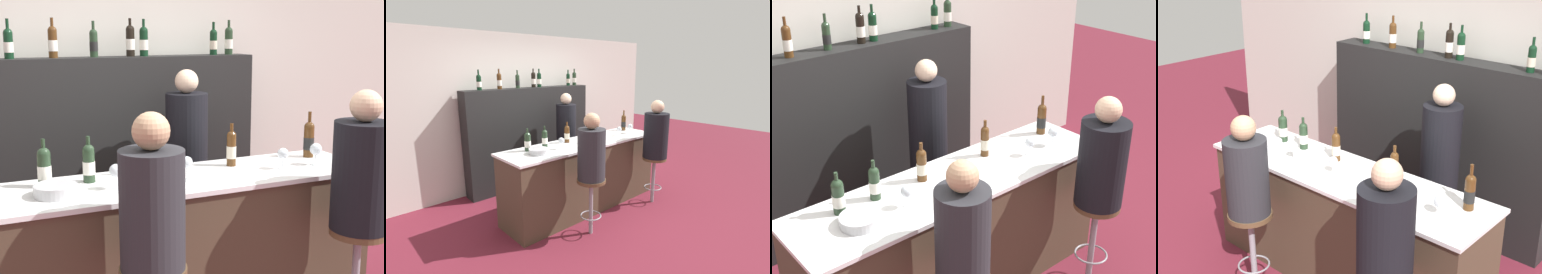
% 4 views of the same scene
% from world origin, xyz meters
% --- Properties ---
extents(ground_plane, '(16.00, 16.00, 0.00)m').
position_xyz_m(ground_plane, '(0.00, 0.00, 0.00)').
color(ground_plane, maroon).
extents(wall_back, '(6.40, 0.05, 2.60)m').
position_xyz_m(wall_back, '(0.00, 1.90, 1.30)').
color(wall_back, beige).
rests_on(wall_back, ground_plane).
extents(bar_counter, '(2.54, 0.67, 1.00)m').
position_xyz_m(bar_counter, '(0.00, 0.32, 0.50)').
color(bar_counter, '#473828').
rests_on(bar_counter, ground_plane).
extents(back_bar_cabinet, '(2.38, 0.28, 1.71)m').
position_xyz_m(back_bar_cabinet, '(0.00, 1.67, 0.85)').
color(back_bar_cabinet, black).
rests_on(back_bar_cabinet, ground_plane).
extents(wine_bottle_counter_0, '(0.08, 0.08, 0.29)m').
position_xyz_m(wine_bottle_counter_0, '(-0.86, 0.46, 1.13)').
color(wine_bottle_counter_0, '#233823').
rests_on(wine_bottle_counter_0, bar_counter).
extents(wine_bottle_counter_1, '(0.08, 0.08, 0.29)m').
position_xyz_m(wine_bottle_counter_1, '(-0.59, 0.46, 1.13)').
color(wine_bottle_counter_1, '#233823').
rests_on(wine_bottle_counter_1, bar_counter).
extents(wine_bottle_counter_2, '(0.07, 0.07, 0.29)m').
position_xyz_m(wine_bottle_counter_2, '(-0.20, 0.46, 1.13)').
color(wine_bottle_counter_2, '#4C2D14').
rests_on(wine_bottle_counter_2, bar_counter).
extents(wine_bottle_counter_3, '(0.07, 0.07, 0.30)m').
position_xyz_m(wine_bottle_counter_3, '(0.40, 0.46, 1.13)').
color(wine_bottle_counter_3, '#4C2D14').
rests_on(wine_bottle_counter_3, bar_counter).
extents(wine_bottle_counter_4, '(0.08, 0.08, 0.34)m').
position_xyz_m(wine_bottle_counter_4, '(1.05, 0.46, 1.14)').
color(wine_bottle_counter_4, '#4C2D14').
rests_on(wine_bottle_counter_4, bar_counter).
extents(wine_bottle_backbar_0, '(0.07, 0.07, 0.31)m').
position_xyz_m(wine_bottle_backbar_0, '(-0.90, 1.67, 1.83)').
color(wine_bottle_backbar_0, black).
rests_on(wine_bottle_backbar_0, back_bar_cabinet).
extents(wine_bottle_backbar_1, '(0.07, 0.07, 0.32)m').
position_xyz_m(wine_bottle_backbar_1, '(-0.56, 1.67, 1.84)').
color(wine_bottle_backbar_1, '#4C2D14').
rests_on(wine_bottle_backbar_1, back_bar_cabinet).
extents(wine_bottle_backbar_2, '(0.07, 0.07, 0.29)m').
position_xyz_m(wine_bottle_backbar_2, '(-0.23, 1.67, 1.82)').
color(wine_bottle_backbar_2, '#233823').
rests_on(wine_bottle_backbar_2, back_bar_cabinet).
extents(wine_bottle_backbar_3, '(0.08, 0.08, 0.32)m').
position_xyz_m(wine_bottle_backbar_3, '(0.08, 1.67, 1.84)').
color(wine_bottle_backbar_3, black).
rests_on(wine_bottle_backbar_3, back_bar_cabinet).
extents(wine_bottle_backbar_4, '(0.07, 0.07, 0.31)m').
position_xyz_m(wine_bottle_backbar_4, '(0.20, 1.67, 1.83)').
color(wine_bottle_backbar_4, black).
rests_on(wine_bottle_backbar_4, back_bar_cabinet).
extents(wine_bottle_backbar_5, '(0.07, 0.07, 0.29)m').
position_xyz_m(wine_bottle_backbar_5, '(0.86, 1.67, 1.82)').
color(wine_bottle_backbar_5, black).
rests_on(wine_bottle_backbar_5, back_bar_cabinet).
extents(wine_bottle_backbar_6, '(0.08, 0.08, 0.31)m').
position_xyz_m(wine_bottle_backbar_6, '(1.02, 1.67, 1.83)').
color(wine_bottle_backbar_6, '#233823').
rests_on(wine_bottle_backbar_6, back_bar_cabinet).
extents(wine_glass_0, '(0.08, 0.08, 0.15)m').
position_xyz_m(wine_glass_0, '(-0.48, 0.24, 1.11)').
color(wine_glass_0, silver).
rests_on(wine_glass_0, bar_counter).
extents(wine_glass_1, '(0.07, 0.07, 0.16)m').
position_xyz_m(wine_glass_1, '(-0.03, 0.24, 1.12)').
color(wine_glass_1, silver).
rests_on(wine_glass_1, bar_counter).
extents(wine_glass_2, '(0.08, 0.08, 0.14)m').
position_xyz_m(wine_glass_2, '(0.68, 0.24, 1.11)').
color(wine_glass_2, silver).
rests_on(wine_glass_2, bar_counter).
extents(wine_glass_3, '(0.08, 0.08, 0.15)m').
position_xyz_m(wine_glass_3, '(0.95, 0.24, 1.11)').
color(wine_glass_3, silver).
rests_on(wine_glass_3, bar_counter).
extents(metal_bowl, '(0.25, 0.25, 0.07)m').
position_xyz_m(metal_bowl, '(-0.83, 0.26, 1.04)').
color(metal_bowl, '#B7B7BC').
rests_on(metal_bowl, bar_counter).
extents(bar_stool_left, '(0.36, 0.36, 0.73)m').
position_xyz_m(bar_stool_left, '(-0.45, -0.28, 0.56)').
color(bar_stool_left, gray).
rests_on(bar_stool_left, ground_plane).
extents(guest_seated_left, '(0.34, 0.34, 0.81)m').
position_xyz_m(guest_seated_left, '(-0.45, -0.28, 1.07)').
color(guest_seated_left, '#28282D').
rests_on(guest_seated_left, bar_stool_left).
extents(bar_stool_right, '(0.36, 0.36, 0.73)m').
position_xyz_m(bar_stool_right, '(0.90, -0.28, 0.56)').
color(bar_stool_right, gray).
rests_on(bar_stool_right, ground_plane).
extents(guest_seated_right, '(0.36, 0.36, 0.86)m').
position_xyz_m(guest_seated_right, '(0.90, -0.28, 1.09)').
color(guest_seated_right, black).
rests_on(guest_seated_right, bar_stool_right).
extents(bartender, '(0.34, 0.34, 1.62)m').
position_xyz_m(bartender, '(0.37, 1.16, 0.75)').
color(bartender, black).
rests_on(bartender, ground_plane).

